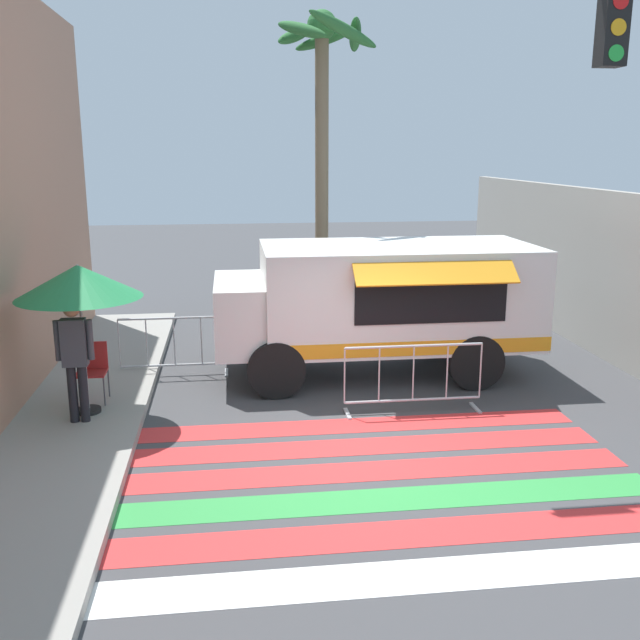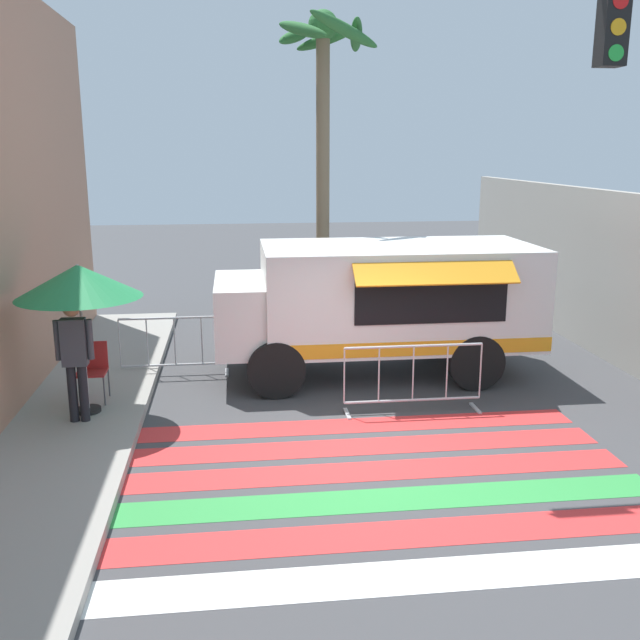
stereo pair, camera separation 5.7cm
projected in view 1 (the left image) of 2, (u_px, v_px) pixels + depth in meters
The scene contains 10 objects.
ground_plane at pixel (367, 448), 9.64m from camera, with size 60.00×60.00×0.00m, color #424244.
concrete_wall_right at pixel (632, 283), 12.81m from camera, with size 0.20×16.00×3.18m.
crosswalk_painted at pixel (384, 484), 8.59m from camera, with size 6.40×4.36×0.01m.
food_truck at pixel (373, 299), 12.54m from camera, with size 5.56×2.81×2.31m.
patio_umbrella at pixel (78, 282), 10.10m from camera, with size 1.78×1.78×2.21m.
folding_chair at pixel (92, 366), 10.96m from camera, with size 0.45×0.45×0.90m.
vendor_person at pixel (75, 353), 9.97m from camera, with size 0.53×0.23×1.77m.
barricade_front at pixel (413, 379), 10.84m from camera, with size 2.14×0.44×1.07m.
barricade_side at pixel (174, 347), 12.61m from camera, with size 1.93×0.44×1.07m.
palm_tree at pixel (323, 104), 14.65m from camera, with size 2.12×2.15×6.66m.
Camera 1 is at (-1.76, -8.81, 3.95)m, focal length 40.00 mm.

